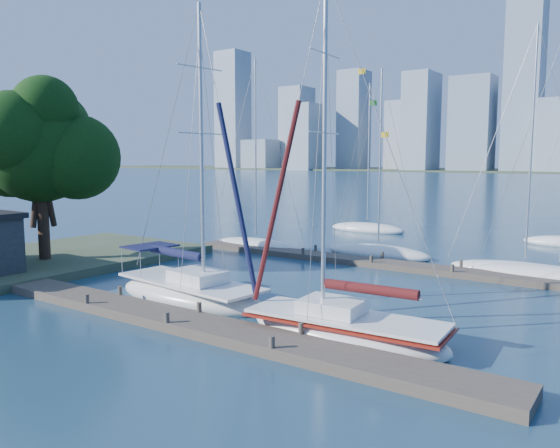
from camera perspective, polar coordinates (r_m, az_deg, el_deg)
The scene contains 12 objects.
ground at distance 22.58m, azimuth -10.01°, elevation -10.51°, with size 700.00×700.00×0.00m, color #18364D.
near_dock at distance 22.52m, azimuth -10.02°, elevation -10.03°, with size 26.00×2.00×0.40m, color #443B32.
far_dock at distance 34.54m, azimuth 11.59°, elevation -4.20°, with size 30.00×1.80×0.36m, color #443B32.
shore at distance 37.62m, azimuth -25.39°, elevation -3.71°, with size 12.00×22.00×0.50m, color #38472D.
tree at distance 36.59m, azimuth -23.86°, elevation 7.72°, with size 9.09×8.26×11.54m.
sailboat_navy at distance 26.03m, azimuth -9.41°, elevation -5.73°, with size 8.92×3.85×13.98m.
sailboat_maroon at distance 20.46m, azimuth 6.82°, elevation -9.05°, with size 8.16×3.11×13.66m.
bg_boat_0 at distance 41.29m, azimuth -2.50°, elevation -2.15°, with size 7.82×3.79×14.33m.
bg_boat_2 at distance 38.47m, azimuth 10.21°, elevation -2.91°, with size 7.91×4.99×13.05m.
bg_boat_3 at distance 34.57m, azimuth 24.21°, elevation -4.50°, with size 8.76×5.36×14.40m.
bg_boat_4 at distance 33.61m, azimuth 27.17°, elevation -4.93°, with size 9.88×5.49×15.09m.
bg_boat_6 at distance 51.46m, azimuth 9.10°, elevation -0.44°, with size 7.71×4.21×13.88m.
Camera 1 is at (15.29, -15.22, 6.67)m, focal length 35.00 mm.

